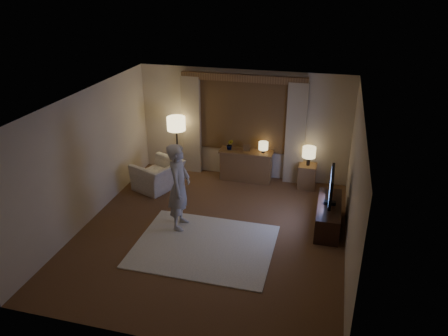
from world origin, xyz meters
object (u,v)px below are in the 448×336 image
(armchair, at_px, (158,175))
(side_table, at_px, (307,176))
(sideboard, at_px, (246,166))
(tv_stand, at_px, (328,215))
(person, at_px, (179,187))

(armchair, xyz_separation_m, side_table, (3.31, 0.91, -0.04))
(sideboard, distance_m, tv_stand, 2.62)
(side_table, bearing_deg, person, -133.42)
(person, bearing_deg, tv_stand, -79.65)
(sideboard, xyz_separation_m, tv_stand, (2.00, -1.68, -0.10))
(armchair, distance_m, person, 1.89)
(armchair, xyz_separation_m, tv_stand, (3.86, -0.72, -0.07))
(armchair, bearing_deg, side_table, 127.12)
(side_table, height_order, person, person)
(sideboard, xyz_separation_m, side_table, (1.45, -0.05, -0.07))
(side_table, relative_size, person, 0.32)
(sideboard, xyz_separation_m, armchair, (-1.86, -0.96, -0.03))
(armchair, bearing_deg, sideboard, 139.10)
(sideboard, bearing_deg, armchair, -152.59)
(sideboard, height_order, tv_stand, sideboard)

